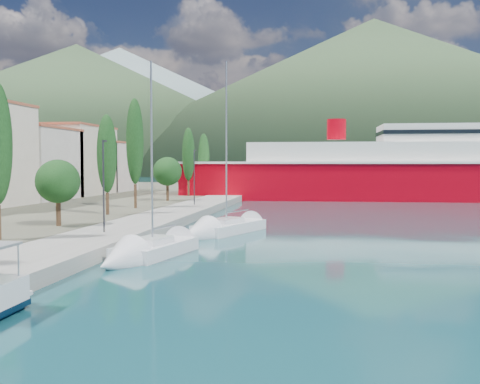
# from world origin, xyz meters

# --- Properties ---
(ground) EXTENTS (1400.00, 1400.00, 0.00)m
(ground) POSITION_xyz_m (0.00, 120.00, 0.00)
(ground) COLOR #14454C
(quay) EXTENTS (5.00, 88.00, 0.80)m
(quay) POSITION_xyz_m (-9.00, 26.00, 0.40)
(quay) COLOR gray
(quay) RESTS_ON ground
(hills_far) EXTENTS (1480.00, 900.00, 180.00)m
(hills_far) POSITION_xyz_m (138.59, 618.73, 77.39)
(hills_far) COLOR gray
(hills_far) RESTS_ON ground
(hills_near) EXTENTS (1010.00, 520.00, 115.00)m
(hills_near) POSITION_xyz_m (98.04, 372.50, 49.18)
(hills_near) COLOR #344B2D
(hills_near) RESTS_ON ground
(tree_row) EXTENTS (3.57, 65.92, 11.37)m
(tree_row) POSITION_xyz_m (-14.13, 32.11, 5.83)
(tree_row) COLOR #47301E
(tree_row) RESTS_ON land_strip
(lamp_posts) EXTENTS (0.15, 46.85, 6.06)m
(lamp_posts) POSITION_xyz_m (-9.00, 14.39, 4.08)
(lamp_posts) COLOR #2D2D33
(lamp_posts) RESTS_ON quay
(sailboat_near) EXTENTS (4.21, 8.72, 12.04)m
(sailboat_near) POSITION_xyz_m (-4.71, 7.99, 0.32)
(sailboat_near) COLOR silver
(sailboat_near) RESTS_ON ground
(sailboat_mid) EXTENTS (6.00, 9.99, 14.02)m
(sailboat_mid) POSITION_xyz_m (-2.80, 18.67, 0.33)
(sailboat_mid) COLOR silver
(sailboat_mid) RESTS_ON ground
(ferry) EXTENTS (64.41, 16.19, 12.69)m
(ferry) POSITION_xyz_m (15.93, 63.33, 3.86)
(ferry) COLOR #A6000D
(ferry) RESTS_ON ground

